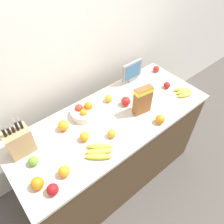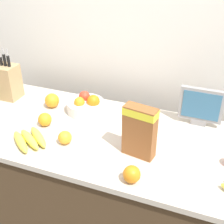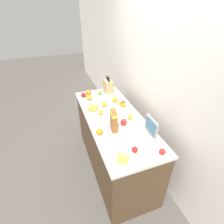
{
  "view_description": "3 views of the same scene",
  "coord_description": "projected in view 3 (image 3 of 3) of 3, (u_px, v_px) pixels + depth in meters",
  "views": [
    {
      "loc": [
        -0.8,
        -0.96,
        2.28
      ],
      "look_at": [
        0.02,
        0.02,
        0.98
      ],
      "focal_mm": 35.0,
      "sensor_mm": 36.0,
      "label": 1
    },
    {
      "loc": [
        0.55,
        -1.25,
        1.87
      ],
      "look_at": [
        0.06,
        0.04,
        1.05
      ],
      "focal_mm": 50.0,
      "sensor_mm": 36.0,
      "label": 2
    },
    {
      "loc": [
        1.79,
        -0.69,
        2.27
      ],
      "look_at": [
        0.02,
        -0.03,
        1.03
      ],
      "focal_mm": 28.0,
      "sensor_mm": 36.0,
      "label": 3
    }
  ],
  "objects": [
    {
      "name": "small_monitor",
      "position": [
        151.0,
        126.0,
        1.98
      ],
      "size": [
        0.23,
        0.03,
        0.22
      ],
      "color": "gray",
      "rests_on": "counter"
    },
    {
      "name": "apple_by_knife_block",
      "position": [
        124.0,
        122.0,
        2.17
      ],
      "size": [
        0.08,
        0.08,
        0.08
      ],
      "primitive_type": "sphere",
      "color": "red",
      "rests_on": "counter"
    },
    {
      "name": "cereal_box",
      "position": [
        114.0,
        120.0,
        2.04
      ],
      "size": [
        0.16,
        0.09,
        0.26
      ],
      "rotation": [
        0.0,
        0.0,
        -0.16
      ],
      "color": "brown",
      "rests_on": "counter"
    },
    {
      "name": "counter",
      "position": [
        114.0,
        143.0,
        2.59
      ],
      "size": [
        1.77,
        0.72,
        0.93
      ],
      "color": "#4C3823",
      "rests_on": "ground_plane"
    },
    {
      "name": "orange_mid_left",
      "position": [
        88.0,
        92.0,
        2.86
      ],
      "size": [
        0.08,
        0.08,
        0.08
      ],
      "primitive_type": "sphere",
      "color": "orange",
      "rests_on": "counter"
    },
    {
      "name": "apple_front",
      "position": [
        84.0,
        95.0,
        2.79
      ],
      "size": [
        0.08,
        0.08,
        0.08
      ],
      "primitive_type": "sphere",
      "color": "#A31419",
      "rests_on": "counter"
    },
    {
      "name": "orange_front_left",
      "position": [
        130.0,
        117.0,
        2.29
      ],
      "size": [
        0.07,
        0.07,
        0.07
      ],
      "primitive_type": "sphere",
      "color": "orange",
      "rests_on": "counter"
    },
    {
      "name": "orange_front_center",
      "position": [
        115.0,
        100.0,
        2.65
      ],
      "size": [
        0.09,
        0.09,
        0.09
      ],
      "primitive_type": "sphere",
      "color": "orange",
      "rests_on": "counter"
    },
    {
      "name": "knife_block",
      "position": [
        108.0,
        87.0,
        2.88
      ],
      "size": [
        0.18,
        0.12,
        0.33
      ],
      "color": "tan",
      "rests_on": "counter"
    },
    {
      "name": "apple_near_bananas",
      "position": [
        135.0,
        150.0,
        1.79
      ],
      "size": [
        0.06,
        0.06,
        0.06
      ],
      "primitive_type": "sphere",
      "color": "red",
      "rests_on": "counter"
    },
    {
      "name": "orange_front_right",
      "position": [
        89.0,
        98.0,
        2.71
      ],
      "size": [
        0.08,
        0.08,
        0.08
      ],
      "primitive_type": "sphere",
      "color": "orange",
      "rests_on": "counter"
    },
    {
      "name": "banana_bunch_left",
      "position": [
        93.0,
        108.0,
        2.5
      ],
      "size": [
        0.24,
        0.23,
        0.04
      ],
      "rotation": [
        0.0,
        0.0,
        5.55
      ],
      "color": "yellow",
      "rests_on": "counter"
    },
    {
      "name": "orange_near_bowl",
      "position": [
        99.0,
        132.0,
        2.02
      ],
      "size": [
        0.08,
        0.08,
        0.08
      ],
      "primitive_type": "sphere",
      "color": "orange",
      "rests_on": "counter"
    },
    {
      "name": "orange_mid_right",
      "position": [
        101.0,
        112.0,
        2.37
      ],
      "size": [
        0.07,
        0.07,
        0.07
      ],
      "primitive_type": "sphere",
      "color": "orange",
      "rests_on": "counter"
    },
    {
      "name": "wall_back",
      "position": [
        155.0,
        86.0,
        2.3
      ],
      "size": [
        9.0,
        0.06,
        2.6
      ],
      "color": "silver",
      "rests_on": "ground_plane"
    },
    {
      "name": "orange_back_center",
      "position": [
        104.0,
        104.0,
        2.55
      ],
      "size": [
        0.07,
        0.07,
        0.07
      ],
      "primitive_type": "sphere",
      "color": "orange",
      "rests_on": "counter"
    },
    {
      "name": "apple_middle",
      "position": [
        162.0,
        152.0,
        1.77
      ],
      "size": [
        0.07,
        0.07,
        0.07
      ],
      "primitive_type": "sphere",
      "color": "red",
      "rests_on": "counter"
    },
    {
      "name": "apple_rightmost",
      "position": [
        100.0,
        92.0,
        2.87
      ],
      "size": [
        0.07,
        0.07,
        0.07
      ],
      "primitive_type": "sphere",
      "color": "#6B9E33",
      "rests_on": "counter"
    },
    {
      "name": "fruit_bowl",
      "position": [
        122.0,
        106.0,
        2.49
      ],
      "size": [
        0.22,
        0.22,
        0.12
      ],
      "color": "silver",
      "rests_on": "counter"
    },
    {
      "name": "ground_plane",
      "position": [
        114.0,
        164.0,
        2.85
      ],
      "size": [
        14.0,
        14.0,
        0.0
      ],
      "primitive_type": "plane",
      "color": "#514C47"
    },
    {
      "name": "banana_bunch_right",
      "position": [
        123.0,
        158.0,
        1.71
      ],
      "size": [
        0.19,
        0.18,
        0.04
      ],
      "rotation": [
        0.0,
        0.0,
        2.68
      ],
      "color": "yellow",
      "rests_on": "counter"
    }
  ]
}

